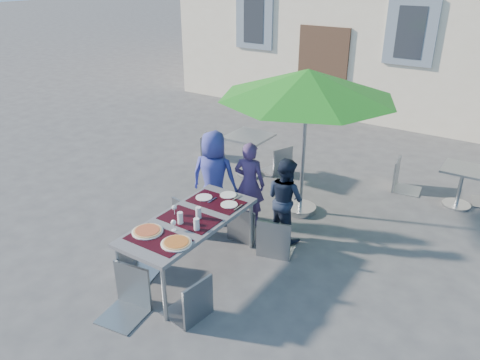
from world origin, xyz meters
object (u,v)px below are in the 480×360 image
Objects in this scene: dining_table at (190,223)px; cafe_table_1 at (461,182)px; chair_1 at (245,202)px; chair_3 at (132,236)px; bg_chair_l_0 at (208,132)px; pizza_near_right at (176,243)px; bg_chair_l_1 at (405,158)px; child_2 at (285,199)px; patio_umbrella at (308,85)px; child_1 at (249,184)px; chair_0 at (187,196)px; bg_chair_r_0 at (280,143)px; pizza_near_left at (147,231)px; child_0 at (214,177)px; cafe_table_0 at (249,148)px; chair_5 at (124,266)px; chair_4 at (190,275)px; chair_2 at (276,215)px.

cafe_table_1 is (2.45, 3.75, -0.27)m from dining_table.
chair_1 is 1.11× the size of chair_3.
chair_3 is at bearing -66.44° from bg_chair_l_0.
pizza_near_right is 4.56m from bg_chair_l_1.
pizza_near_right is at bearing 98.08° from child_2.
patio_umbrella is at bearing -21.44° from bg_chair_l_0.
child_1 is 1.28× the size of chair_1.
bg_chair_r_0 is at bearing 88.15° from chair_0.
patio_umbrella is at bearing 76.62° from pizza_near_left.
child_0 is 3.34m from bg_chair_l_1.
chair_3 is 3.93m from bg_chair_l_0.
child_2 reaches higher than dining_table.
bg_chair_l_0 is 0.90× the size of bg_chair_l_1.
child_1 reaches higher than cafe_table_1.
cafe_table_0 is at bearing 109.84° from pizza_near_right.
cafe_table_0 is at bearing -14.18° from bg_chair_l_0.
chair_1 is at bearing -72.19° from bg_chair_r_0.
pizza_near_right is 0.33× the size of chair_5.
chair_1 is 1.10× the size of bg_chair_l_0.
child_0 is 1.46× the size of chair_0.
child_2 reaches higher than chair_0.
chair_1 is at bearing 143.77° from child_0.
child_0 is at bearing 101.26° from chair_5.
patio_umbrella is at bearing 92.47° from chair_4.
chair_2 is (1.36, 0.16, 0.04)m from chair_0.
chair_3 is (0.09, -1.17, -0.04)m from chair_0.
chair_0 is 2.17m from cafe_table_0.
child_1 is at bearing 106.08° from chair_4.
chair_0 is 0.97× the size of bg_chair_r_0.
pizza_near_left is 0.36× the size of bg_chair_r_0.
cafe_table_0 reaches higher than cafe_table_1.
bg_chair_r_0 is (-0.00, 3.71, 0.06)m from chair_3.
chair_2 reaches higher than chair_1.
child_1 reaches higher than bg_chair_l_1.
bg_chair_r_0 reaches higher than dining_table.
pizza_near_right is 0.34× the size of chair_2.
chair_0 is 1.45× the size of cafe_table_1.
chair_0 is 0.94× the size of chair_2.
chair_2 is 1.91m from patio_umbrella.
chair_2 is (0.13, -0.47, 0.01)m from child_2.
child_0 is at bearing 113.93° from dining_table.
child_0 is 2.53m from bg_chair_l_0.
patio_umbrella is at bearing 78.84° from dining_table.
child_1 reaches higher than bg_chair_l_0.
cafe_table_0 is at bearing 97.12° from chair_3.
pizza_near_left is at bearing 83.34° from child_0.
chair_2 is 1.02× the size of bg_chair_l_1.
pizza_near_left is at bearing -111.62° from bg_chair_l_1.
cafe_table_1 is at bearing 57.94° from pizza_near_left.
child_1 is 1.93m from bg_chair_r_0.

